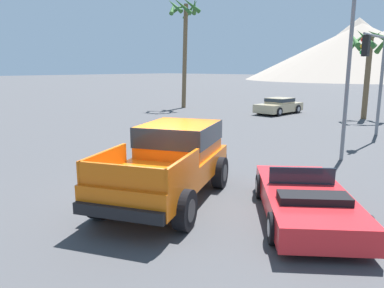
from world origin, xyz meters
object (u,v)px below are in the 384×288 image
Objects in this scene: palm_tree_short at (184,27)px; orange_pickup_truck at (172,157)px; traffic_light_main at (375,64)px; street_lamp_post at (351,34)px; palm_tree_tall at (370,51)px; parked_car_tan at (279,106)px; red_convertible_car at (305,201)px.

orange_pickup_truck is at bearing -48.52° from palm_tree_short.
street_lamp_post reaches higher than traffic_light_main.
street_lamp_post is 13.06m from palm_tree_tall.
orange_pickup_truck is 12.74m from traffic_light_main.
street_lamp_post reaches higher than parked_car_tan.
palm_tree_tall is at bearing -164.12° from parked_car_tan.
parked_car_tan is at bearing -127.01° from traffic_light_main.
palm_tree_short is (-16.53, 4.73, 3.17)m from traffic_light_main.
palm_tree_tall is at bearing 103.47° from street_lamp_post.
palm_tree_short reaches higher than traffic_light_main.
orange_pickup_truck is 8.21m from street_lamp_post.
parked_car_tan is at bearing 83.28° from red_convertible_car.
traffic_light_main is 7.89m from palm_tree_tall.
red_convertible_car is at bearing 124.09° from parked_car_tan.
palm_tree_short reaches higher than parked_car_tan.
palm_tree_short is at bearing 14.24° from parked_car_tan.
orange_pickup_truck is 0.61× the size of palm_tree_short.
palm_tree_short is at bearing 149.75° from street_lamp_post.
parked_car_tan is 15.04m from street_lamp_post.
palm_tree_tall is (-1.07, 19.86, 3.43)m from orange_pickup_truck.
palm_tree_short is at bearing -105.97° from traffic_light_main.
parked_car_tan is 7.12m from palm_tree_tall.
orange_pickup_truck is at bearing -6.28° from traffic_light_main.
street_lamp_post is at bearing -30.25° from palm_tree_short.
traffic_light_main is (8.25, -6.22, 2.97)m from parked_car_tan.
palm_tree_short is (-15.16, 17.15, 5.65)m from orange_pickup_truck.
traffic_light_main is at bearing -71.86° from palm_tree_tall.
palm_tree_tall is (-4.45, 18.96, 4.10)m from red_convertible_car.
street_lamp_post is at bearing 131.67° from parked_car_tan.
traffic_light_main reaches higher than orange_pickup_truck.
street_lamp_post is 19.95m from palm_tree_short.
parked_car_tan is 0.71× the size of palm_tree_tall.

